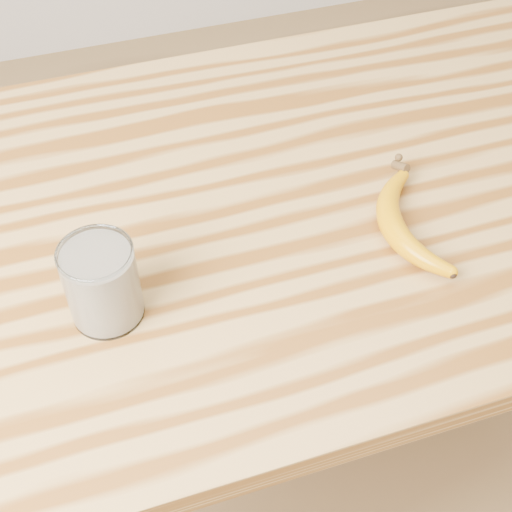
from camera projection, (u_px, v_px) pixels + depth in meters
name	position (u px, v px, depth m)	size (l,w,h in m)	color
table	(313.00, 245.00, 1.15)	(1.20, 0.80, 0.90)	#A98043
smoothie_glass	(102.00, 283.00, 0.85)	(0.09, 0.09, 0.11)	white
banana	(391.00, 226.00, 0.97)	(0.10, 0.28, 0.03)	#C88401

